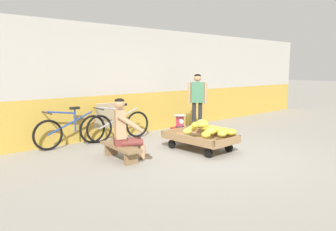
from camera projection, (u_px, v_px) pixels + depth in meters
ground_plane at (214, 156)px, 6.41m from camera, size 80.00×80.00×0.00m
back_wall at (125, 81)px, 8.41m from camera, size 16.00×0.30×2.70m
banana_cart at (200, 139)px, 6.85m from camera, size 0.85×1.45×0.36m
banana_pile at (208, 129)px, 6.76m from camera, size 0.87×1.07×0.26m
low_bench at (120, 149)px, 6.15m from camera, size 0.41×1.13×0.27m
vendor_seated at (125, 129)px, 6.12m from camera, size 0.74×0.63×1.14m
plastic_crate at (180, 133)px, 7.86m from camera, size 0.36×0.28×0.30m
weighing_scale at (180, 121)px, 7.81m from camera, size 0.30×0.30×0.29m
bicycle_near_left at (71, 131)px, 7.14m from camera, size 1.66×0.48×0.86m
bicycle_far_left at (119, 125)px, 7.81m from camera, size 1.66×0.48×0.86m
sign_board at (107, 120)px, 7.98m from camera, size 0.70×0.26×0.88m
customer_adult at (197, 97)px, 8.58m from camera, size 0.38×0.36×1.53m
shopping_bag at (192, 138)px, 7.53m from camera, size 0.18×0.12×0.24m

